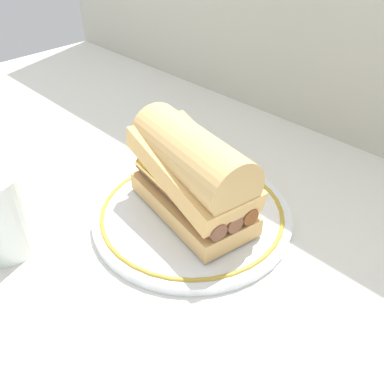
# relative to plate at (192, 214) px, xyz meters

# --- Properties ---
(ground_plane) EXTENTS (1.50, 1.50, 0.00)m
(ground_plane) POSITION_rel_plate_xyz_m (-0.02, -0.03, -0.01)
(ground_plane) COLOR silver
(plate) EXTENTS (0.27, 0.27, 0.01)m
(plate) POSITION_rel_plate_xyz_m (0.00, 0.00, 0.00)
(plate) COLOR white
(plate) RESTS_ON ground_plane
(sausage_sandwich) EXTENTS (0.20, 0.12, 0.12)m
(sausage_sandwich) POSITION_rel_plate_xyz_m (0.00, -0.00, 0.07)
(sausage_sandwich) COLOR tan
(sausage_sandwich) RESTS_ON plate
(drinking_glass) EXTENTS (0.07, 0.07, 0.11)m
(drinking_glass) POSITION_rel_plate_xyz_m (-0.12, -0.20, 0.04)
(drinking_glass) COLOR silver
(drinking_glass) RESTS_ON ground_plane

